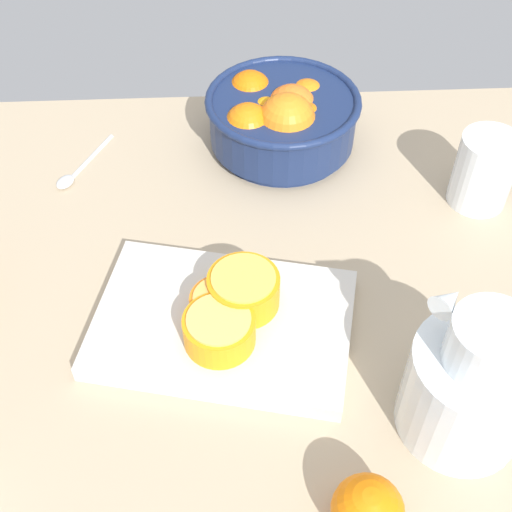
# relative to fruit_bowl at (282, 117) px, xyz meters

# --- Properties ---
(ground_plane) EXTENTS (1.28, 0.81, 0.03)m
(ground_plane) POSITION_rel_fruit_bowl_xyz_m (-0.06, -0.27, -0.07)
(ground_plane) COLOR tan
(fruit_bowl) EXTENTS (0.23, 0.23, 0.11)m
(fruit_bowl) POSITION_rel_fruit_bowl_xyz_m (0.00, 0.00, 0.00)
(fruit_bowl) COLOR navy
(fruit_bowl) RESTS_ON ground_plane
(juice_pitcher) EXTENTS (0.14, 0.15, 0.18)m
(juice_pitcher) POSITION_rel_fruit_bowl_xyz_m (0.16, -0.49, 0.01)
(juice_pitcher) COLOR white
(juice_pitcher) RESTS_ON ground_plane
(second_glass) EXTENTS (0.08, 0.08, 0.11)m
(second_glass) POSITION_rel_fruit_bowl_xyz_m (0.27, -0.14, -0.01)
(second_glass) COLOR white
(second_glass) RESTS_ON ground_plane
(cutting_board) EXTENTS (0.34, 0.26, 0.02)m
(cutting_board) POSITION_rel_fruit_bowl_xyz_m (-0.10, -0.35, -0.04)
(cutting_board) COLOR beige
(cutting_board) RESTS_ON ground_plane
(orange_half_0) EXTENTS (0.09, 0.09, 0.05)m
(orange_half_0) POSITION_rel_fruit_bowl_xyz_m (-0.07, -0.33, -0.01)
(orange_half_0) COLOR orange
(orange_half_0) RESTS_ON cutting_board
(orange_half_1) EXTENTS (0.07, 0.07, 0.04)m
(orange_half_1) POSITION_rel_fruit_bowl_xyz_m (-0.10, -0.35, -0.01)
(orange_half_1) COLOR orange
(orange_half_1) RESTS_ON cutting_board
(orange_half_2) EXTENTS (0.08, 0.08, 0.04)m
(orange_half_2) POSITION_rel_fruit_bowl_xyz_m (-0.10, -0.38, -0.01)
(orange_half_2) COLOR orange
(orange_half_2) RESTS_ON cutting_board
(loose_orange_1) EXTENTS (0.07, 0.07, 0.07)m
(loose_orange_1) POSITION_rel_fruit_bowl_xyz_m (0.04, -0.59, -0.02)
(loose_orange_1) COLOR orange
(loose_orange_1) RESTS_ON ground_plane
(spoon) EXTENTS (0.08, 0.13, 0.01)m
(spoon) POSITION_rel_fruit_bowl_xyz_m (-0.31, -0.05, -0.05)
(spoon) COLOR silver
(spoon) RESTS_ON ground_plane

